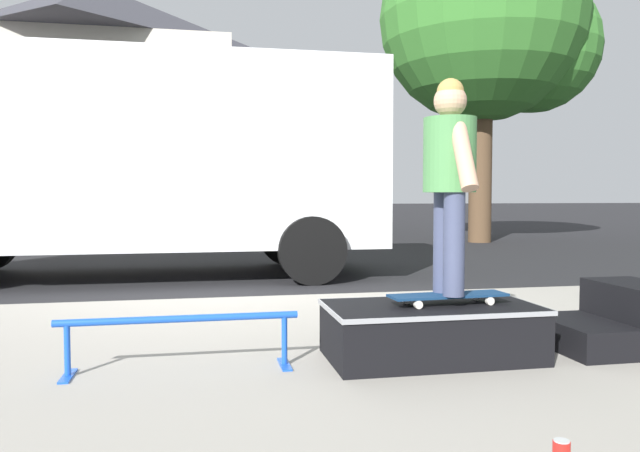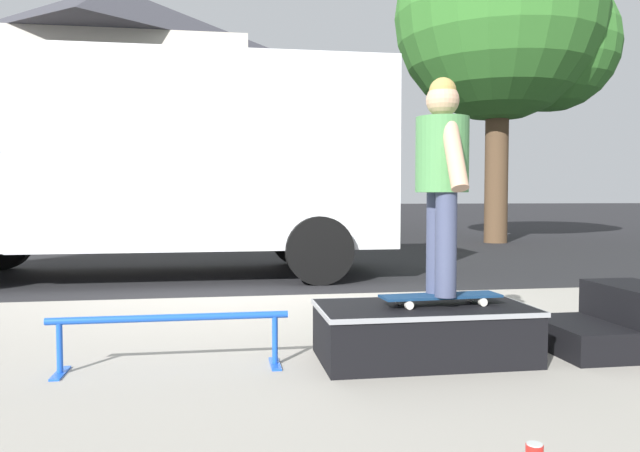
# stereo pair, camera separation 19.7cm
# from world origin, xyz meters

# --- Properties ---
(ground_plane) EXTENTS (140.00, 140.00, 0.00)m
(ground_plane) POSITION_xyz_m (0.00, 0.00, 0.00)
(ground_plane) COLOR black
(sidewalk_slab) EXTENTS (50.00, 5.00, 0.12)m
(sidewalk_slab) POSITION_xyz_m (0.00, -3.00, 0.06)
(sidewalk_slab) COLOR gray
(sidewalk_slab) RESTS_ON ground
(skate_box) EXTENTS (1.35, 0.72, 0.35)m
(skate_box) POSITION_xyz_m (1.01, -3.15, 0.31)
(skate_box) COLOR black
(skate_box) RESTS_ON sidewalk_slab
(kicker_ramp) EXTENTS (0.85, 0.72, 0.45)m
(kicker_ramp) POSITION_xyz_m (2.40, -3.15, 0.30)
(kicker_ramp) COLOR black
(kicker_ramp) RESTS_ON sidewalk_slab
(grind_rail) EXTENTS (1.43, 0.28, 0.34)m
(grind_rail) POSITION_xyz_m (-0.58, -3.13, 0.37)
(grind_rail) COLOR blue
(grind_rail) RESTS_ON sidewalk_slab
(skateboard) EXTENTS (0.79, 0.25, 0.07)m
(skateboard) POSITION_xyz_m (1.12, -3.17, 0.53)
(skateboard) COLOR navy
(skateboard) RESTS_ON skate_box
(skater_kid) EXTENTS (0.34, 0.71, 1.38)m
(skater_kid) POSITION_xyz_m (1.12, -3.17, 1.35)
(skater_kid) COLOR #3F4766
(skater_kid) RESTS_ON skateboard
(box_truck) EXTENTS (6.91, 2.63, 3.05)m
(box_truck) POSITION_xyz_m (-1.37, 2.20, 1.70)
(box_truck) COLOR silver
(box_truck) RESTS_ON ground
(street_tree_main) EXTENTS (5.51, 5.01, 7.99)m
(street_tree_main) POSITION_xyz_m (6.69, 7.26, 5.33)
(street_tree_main) COLOR brown
(street_tree_main) RESTS_ON ground
(house_behind) EXTENTS (9.54, 8.22, 8.40)m
(house_behind) POSITION_xyz_m (-3.95, 15.38, 4.24)
(house_behind) COLOR beige
(house_behind) RESTS_ON ground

